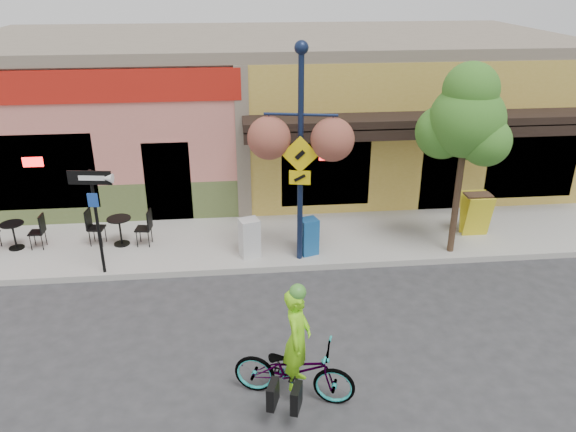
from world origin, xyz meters
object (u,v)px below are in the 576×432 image
object	(u,v)px
one_way_sign	(97,223)
bicycle	(294,370)
street_tree	(462,161)
lamp_post	(300,157)
newspaper_box_blue	(309,236)
building	(270,106)
newspaper_box_grey	(250,238)
cyclist_rider	(297,352)

from	to	relation	value
one_way_sign	bicycle	bearing A→B (deg)	-39.74
bicycle	street_tree	size ratio (longest dim) A/B	0.44
street_tree	lamp_post	bearing A→B (deg)	-179.92
one_way_sign	newspaper_box_blue	bearing A→B (deg)	13.58
building	bicycle	world-z (taller)	building
one_way_sign	street_tree	world-z (taller)	street_tree
bicycle	one_way_sign	size ratio (longest dim) A/B	0.82
building	lamp_post	world-z (taller)	lamp_post
building	lamp_post	distance (m)	6.64
lamp_post	newspaper_box_grey	size ratio (longest dim) A/B	5.31
cyclist_rider	one_way_sign	size ratio (longest dim) A/B	0.72
newspaper_box_blue	building	bearing A→B (deg)	75.77
newspaper_box_grey	lamp_post	bearing A→B (deg)	-28.31
cyclist_rider	newspaper_box_blue	bearing A→B (deg)	8.82
building	lamp_post	bearing A→B (deg)	-88.36
one_way_sign	newspaper_box_grey	size ratio (longest dim) A/B	2.60
one_way_sign	newspaper_box_grey	distance (m)	3.38
building	lamp_post	size ratio (longest dim) A/B	3.70
newspaper_box_grey	newspaper_box_blue	bearing A→B (deg)	-17.62
lamp_post	bicycle	bearing A→B (deg)	-87.06
building	newspaper_box_blue	world-z (taller)	building
cyclist_rider	newspaper_box_grey	bearing A→B (deg)	25.78
street_tree	newspaper_box_blue	bearing A→B (deg)	176.50
lamp_post	newspaper_box_blue	distance (m)	2.04
street_tree	cyclist_rider	bearing A→B (deg)	-133.61
lamp_post	newspaper_box_grey	world-z (taller)	lamp_post
newspaper_box_grey	street_tree	bearing A→B (deg)	-19.38
lamp_post	newspaper_box_grey	bearing A→B (deg)	179.25
newspaper_box_blue	street_tree	bearing A→B (deg)	-21.54
cyclist_rider	newspaper_box_blue	size ratio (longest dim) A/B	1.95
bicycle	cyclist_rider	distance (m)	0.35
lamp_post	newspaper_box_grey	xyz separation A→B (m)	(-1.15, 0.24, -2.00)
lamp_post	street_tree	bearing A→B (deg)	11.04
bicycle	one_way_sign	xyz separation A→B (m)	(-3.79, 4.21, 0.84)
lamp_post	one_way_sign	distance (m)	4.60
building	cyclist_rider	distance (m)	11.15
building	newspaper_box_blue	size ratio (longest dim) A/B	20.56
building	street_tree	bearing A→B (deg)	-59.88
cyclist_rider	street_tree	bearing A→B (deg)	-24.87
building	lamp_post	xyz separation A→B (m)	(0.19, -6.63, 0.36)
bicycle	newspaper_box_grey	xyz separation A→B (m)	(-0.53, 4.67, 0.09)
lamp_post	newspaper_box_blue	bearing A→B (deg)	52.84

